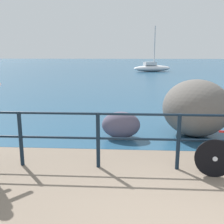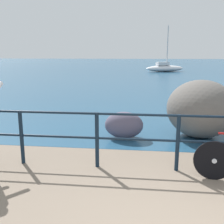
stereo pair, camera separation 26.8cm
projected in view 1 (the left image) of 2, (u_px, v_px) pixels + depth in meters
ground_plane at (139, 79)px, 22.19m from camera, size 120.00×120.00×0.10m
sea_surface at (133, 64)px, 49.57m from camera, size 120.00×90.00×0.01m
promenade_railing at (179, 135)px, 4.69m from camera, size 8.62×0.07×1.02m
breakwater_boulder_main at (196, 108)px, 6.67m from camera, size 1.65×1.73×1.41m
breakwater_boulder_left at (121, 125)px, 6.53m from camera, size 0.94×0.61×0.65m
sailboat at (152, 68)px, 29.76m from camera, size 4.57×2.80×4.90m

